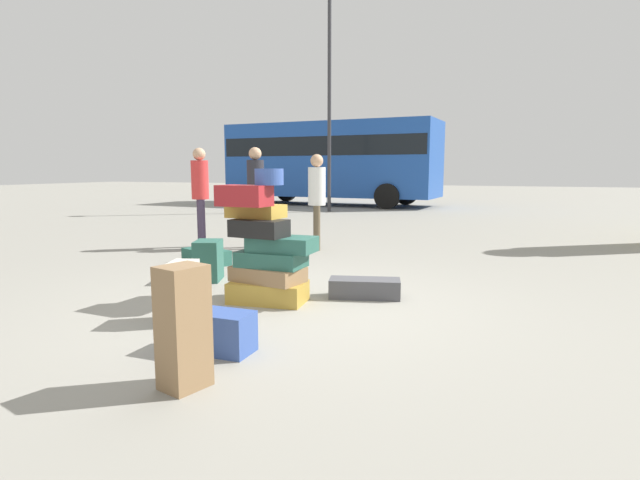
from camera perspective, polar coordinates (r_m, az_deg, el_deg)
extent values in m
plane|color=gray|center=(5.31, -3.31, -7.26)|extent=(80.00, 80.00, 0.00)
cube|color=#B28C33|center=(5.40, -5.87, -5.84)|extent=(0.83, 0.53, 0.22)
cube|color=olive|center=(5.37, -5.90, -3.83)|extent=(0.80, 0.54, 0.16)
cube|color=#26594C|center=(5.34, -5.52, -2.15)|extent=(0.70, 0.41, 0.16)
cube|color=#26594C|center=(5.29, -4.28, -0.47)|extent=(0.69, 0.41, 0.16)
cube|color=black|center=(5.29, -6.87, 1.33)|extent=(0.60, 0.38, 0.18)
cube|color=#B28C33|center=(5.49, -7.23, 3.25)|extent=(0.61, 0.38, 0.14)
cube|color=maroon|center=(5.25, -8.55, 4.96)|extent=(0.55, 0.34, 0.22)
cylinder|color=#334F99|center=(5.22, -5.76, 7.10)|extent=(0.30, 0.30, 0.17)
cube|color=olive|center=(3.37, -15.15, -9.47)|extent=(0.31, 0.34, 0.80)
cube|color=beige|center=(4.83, -15.19, -5.65)|extent=(0.32, 0.39, 0.56)
cube|color=#26594C|center=(6.53, -12.48, -2.27)|extent=(0.44, 0.50, 0.51)
cube|color=#26594C|center=(7.70, -12.69, -1.82)|extent=(0.86, 0.66, 0.22)
cube|color=#334F99|center=(4.04, -11.66, -10.04)|extent=(0.58, 0.29, 0.31)
cube|color=#4C4C51|center=(5.58, 5.05, -5.43)|extent=(0.82, 0.49, 0.21)
cylinder|color=black|center=(9.14, -6.96, 2.00)|extent=(0.12, 0.12, 0.90)
cylinder|color=black|center=(8.94, -7.43, 1.86)|extent=(0.12, 0.12, 0.90)
cylinder|color=#26262D|center=(8.99, -7.28, 6.86)|extent=(0.30, 0.30, 0.65)
sphere|color=tan|center=(8.99, -7.33, 9.64)|extent=(0.22, 0.22, 0.22)
cylinder|color=#3F334C|center=(9.37, -13.31, 1.89)|extent=(0.12, 0.12, 0.87)
cylinder|color=#3F334C|center=(9.15, -13.15, 1.76)|extent=(0.12, 0.12, 0.87)
cylinder|color=red|center=(9.21, -13.38, 6.61)|extent=(0.30, 0.30, 0.68)
sphere|color=tan|center=(9.21, -13.48, 9.40)|extent=(0.22, 0.22, 0.22)
cylinder|color=brown|center=(8.91, -0.35, 1.50)|extent=(0.12, 0.12, 0.78)
cylinder|color=brown|center=(8.69, -0.37, 1.34)|extent=(0.12, 0.12, 0.78)
cylinder|color=white|center=(8.74, -0.36, 6.07)|extent=(0.30, 0.30, 0.65)
sphere|color=tan|center=(8.74, -0.37, 8.93)|extent=(0.22, 0.22, 0.22)
cube|color=#1E4CA5|center=(20.01, 1.27, 9.01)|extent=(8.41, 3.02, 2.80)
cube|color=black|center=(20.02, 1.28, 10.41)|extent=(8.24, 3.03, 0.70)
cylinder|color=black|center=(20.32, 9.68, 5.22)|extent=(0.91, 0.31, 0.90)
cylinder|color=black|center=(17.92, 7.57, 4.90)|extent=(0.91, 0.31, 0.90)
cylinder|color=black|center=(22.33, -3.80, 5.55)|extent=(0.91, 0.31, 0.90)
cylinder|color=black|center=(20.18, -7.21, 5.25)|extent=(0.91, 0.31, 0.90)
cylinder|color=#333338|center=(16.81, 1.06, 14.68)|extent=(0.12, 0.12, 6.71)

